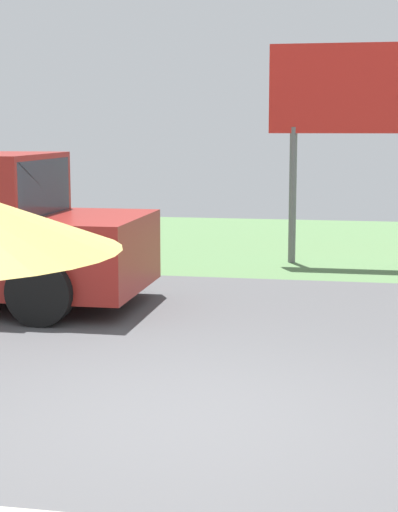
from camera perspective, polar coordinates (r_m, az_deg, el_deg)
The scene contains 2 objects.
ground_plane at distance 9.32m, azimuth 2.78°, elevation -5.20°, with size 40.00×22.00×0.20m.
roadside_billboard at distance 13.62m, azimuth 10.34°, elevation 10.11°, with size 2.60×0.12×3.50m.
Camera 1 is at (1.23, -6.01, 2.21)m, focal length 58.72 mm.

